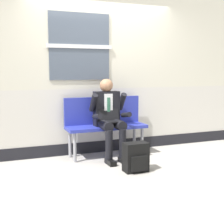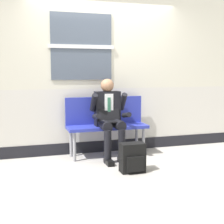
{
  "view_description": "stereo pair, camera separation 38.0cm",
  "coord_description": "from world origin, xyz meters",
  "views": [
    {
      "loc": [
        -1.81,
        -4.52,
        1.4
      ],
      "look_at": [
        -0.02,
        0.02,
        0.75
      ],
      "focal_mm": 51.15,
      "sensor_mm": 36.0,
      "label": 1
    },
    {
      "loc": [
        -1.45,
        -4.65,
        1.4
      ],
      "look_at": [
        -0.02,
        0.02,
        0.75
      ],
      "focal_mm": 51.15,
      "sensor_mm": 36.0,
      "label": 2
    }
  ],
  "objects": [
    {
      "name": "ground_plane",
      "position": [
        0.0,
        0.0,
        0.0
      ],
      "size": [
        18.0,
        18.0,
        0.0
      ],
      "primitive_type": "plane",
      "color": "#9E9991"
    },
    {
      "name": "bench_with_person",
      "position": [
        -0.03,
        0.29,
        0.57
      ],
      "size": [
        1.3,
        0.42,
        0.96
      ],
      "color": "#28339E",
      "rests_on": "ground"
    },
    {
      "name": "person_seated",
      "position": [
        -0.03,
        0.09,
        0.68
      ],
      "size": [
        0.57,
        0.7,
        1.26
      ],
      "color": "black",
      "rests_on": "ground"
    },
    {
      "name": "station_wall",
      "position": [
        -0.0,
        0.57,
        1.41
      ],
      "size": [
        6.57,
        0.17,
        2.85
      ],
      "color": "beige",
      "rests_on": "ground"
    },
    {
      "name": "backpack",
      "position": [
        0.06,
        -0.67,
        0.2
      ],
      "size": [
        0.33,
        0.24,
        0.4
      ],
      "color": "black",
      "rests_on": "ground"
    }
  ]
}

